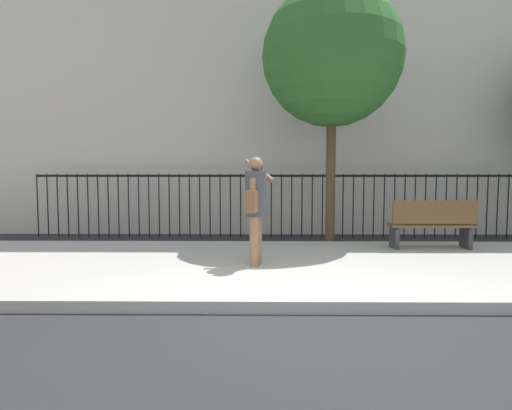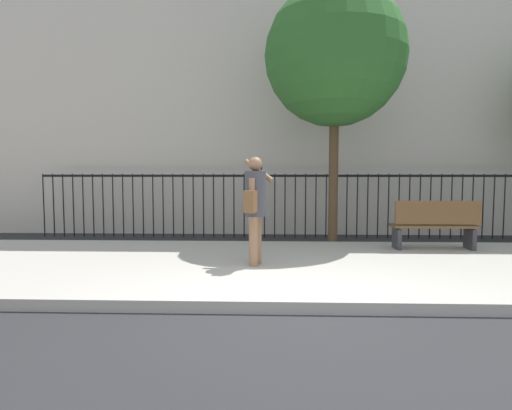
# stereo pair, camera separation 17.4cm
# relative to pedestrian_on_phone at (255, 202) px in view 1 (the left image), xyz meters

# --- Properties ---
(ground_plane) EXTENTS (60.00, 60.00, 0.00)m
(ground_plane) POSITION_rel_pedestrian_on_phone_xyz_m (0.47, -1.98, -1.16)
(ground_plane) COLOR #28282B
(sidewalk) EXTENTS (28.00, 4.40, 0.15)m
(sidewalk) POSITION_rel_pedestrian_on_phone_xyz_m (0.47, 0.22, -1.08)
(sidewalk) COLOR #B2ADA3
(sidewalk) RESTS_ON ground
(building_facade) EXTENTS (28.00, 4.00, 10.45)m
(building_facade) POSITION_rel_pedestrian_on_phone_xyz_m (0.47, 6.52, 4.07)
(building_facade) COLOR beige
(building_facade) RESTS_ON ground
(iron_fence) EXTENTS (12.03, 0.04, 1.60)m
(iron_fence) POSITION_rel_pedestrian_on_phone_xyz_m (0.47, 3.92, -0.14)
(iron_fence) COLOR black
(iron_fence) RESTS_ON ground
(pedestrian_on_phone) EXTENTS (0.51, 0.70, 1.73)m
(pedestrian_on_phone) POSITION_rel_pedestrian_on_phone_xyz_m (0.00, 0.00, 0.00)
(pedestrian_on_phone) COLOR #936B4C
(pedestrian_on_phone) RESTS_ON sidewalk
(street_bench) EXTENTS (1.60, 0.45, 0.95)m
(street_bench) POSITION_rel_pedestrian_on_phone_xyz_m (3.40, 1.51, -0.51)
(street_bench) COLOR brown
(street_bench) RESTS_ON sidewalk
(street_tree_near) EXTENTS (2.98, 2.98, 5.59)m
(street_tree_near) POSITION_rel_pedestrian_on_phone_xyz_m (1.60, 2.56, 2.93)
(street_tree_near) COLOR #4C3823
(street_tree_near) RESTS_ON ground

